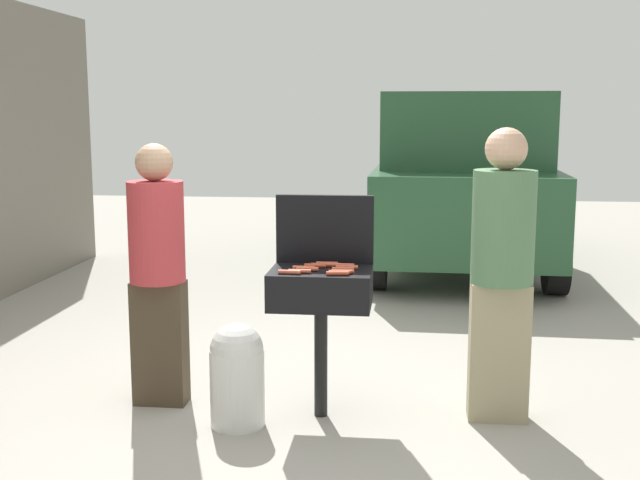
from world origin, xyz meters
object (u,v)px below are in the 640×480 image
(hot_dog_1, at_px, (315,266))
(propane_tank, at_px, (237,373))
(hot_dog_0, at_px, (347,267))
(hot_dog_4, at_px, (338,273))
(hot_dog_9, at_px, (343,271))
(parked_minivan, at_px, (461,179))
(hot_dog_10, at_px, (307,269))
(hot_dog_5, at_px, (343,269))
(person_right, at_px, (502,265))
(hot_dog_8, at_px, (304,268))
(hot_dog_7, at_px, (322,265))
(hot_dog_6, at_px, (327,264))
(hot_dog_2, at_px, (300,271))
(bbq_grill, at_px, (321,293))
(hot_dog_12, at_px, (289,272))
(hot_dog_3, at_px, (340,272))
(person_left, at_px, (158,265))
(hot_dog_11, at_px, (344,265))

(hot_dog_1, height_order, propane_tank, hot_dog_1)
(hot_dog_0, distance_m, hot_dog_4, 0.19)
(hot_dog_9, distance_m, parked_minivan, 5.17)
(hot_dog_10, bearing_deg, hot_dog_5, 4.78)
(propane_tank, height_order, person_right, person_right)
(hot_dog_8, height_order, hot_dog_9, same)
(hot_dog_10, bearing_deg, hot_dog_7, 61.45)
(hot_dog_6, bearing_deg, hot_dog_7, -122.77)
(hot_dog_7, bearing_deg, hot_dog_9, -51.71)
(hot_dog_5, xyz_separation_m, person_right, (0.92, 0.10, 0.03))
(hot_dog_6, distance_m, hot_dog_8, 0.19)
(hot_dog_8, bearing_deg, hot_dog_2, -94.75)
(hot_dog_2, xyz_separation_m, hot_dog_8, (0.01, 0.11, 0.00))
(hot_dog_7, bearing_deg, parked_minivan, 77.10)
(hot_dog_8, distance_m, propane_tank, 0.73)
(hot_dog_8, relative_size, hot_dog_10, 1.00)
(hot_dog_7, bearing_deg, propane_tank, -148.33)
(hot_dog_2, xyz_separation_m, propane_tank, (-0.36, -0.08, -0.60))
(propane_tank, bearing_deg, hot_dog_8, 26.96)
(hot_dog_1, relative_size, hot_dog_6, 1.00)
(hot_dog_8, bearing_deg, parked_minivan, 76.29)
(bbq_grill, relative_size, hot_dog_12, 6.96)
(person_right, bearing_deg, hot_dog_8, 18.14)
(hot_dog_3, height_order, person_left, person_left)
(hot_dog_2, bearing_deg, hot_dog_11, 41.51)
(hot_dog_6, height_order, propane_tank, hot_dog_6)
(bbq_grill, bearing_deg, hot_dog_0, 8.99)
(hot_dog_12, height_order, propane_tank, hot_dog_12)
(hot_dog_4, distance_m, hot_dog_12, 0.28)
(hot_dog_10, relative_size, hot_dog_11, 1.00)
(hot_dog_11, bearing_deg, parked_minivan, 78.55)
(propane_tank, bearing_deg, hot_dog_10, 21.60)
(hot_dog_11, relative_size, hot_dog_12, 1.00)
(hot_dog_6, height_order, hot_dog_11, same)
(hot_dog_1, bearing_deg, hot_dog_4, -54.46)
(hot_dog_0, height_order, hot_dog_4, same)
(hot_dog_8, bearing_deg, hot_dog_9, -18.07)
(hot_dog_0, bearing_deg, hot_dog_5, -107.10)
(hot_dog_2, bearing_deg, hot_dog_12, -153.66)
(hot_dog_8, bearing_deg, hot_dog_6, 48.72)
(hot_dog_11, bearing_deg, person_left, 179.08)
(hot_dog_4, bearing_deg, person_right, 13.87)
(hot_dog_3, bearing_deg, hot_dog_8, 154.68)
(hot_dog_1, relative_size, hot_dog_5, 1.00)
(bbq_grill, xyz_separation_m, hot_dog_7, (-0.00, 0.08, 0.15))
(hot_dog_0, distance_m, hot_dog_8, 0.26)
(bbq_grill, distance_m, hot_dog_1, 0.17)
(hot_dog_4, relative_size, person_right, 0.07)
(hot_dog_6, height_order, person_left, person_left)
(hot_dog_1, xyz_separation_m, hot_dog_8, (-0.06, -0.07, 0.00))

